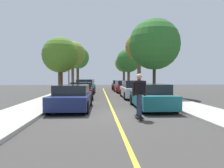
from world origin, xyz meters
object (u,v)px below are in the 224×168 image
Objects in this scene: parked_car_right_nearest at (151,97)px; skateboarder at (139,92)px; street_tree_left_nearest at (60,55)px; street_tree_right_farthest at (124,63)px; street_tree_right_near at (139,47)px; street_tree_right_far at (129,60)px; skateboard at (139,117)px; parked_car_left_near at (81,90)px; parked_car_right_farthest at (119,85)px; street_tree_right_nearest at (154,44)px; parked_car_left_nearest at (72,97)px; parked_car_left_far at (85,87)px; parked_car_left_farthest at (88,85)px; street_tree_left_far at (78,58)px; parked_car_right_near at (133,89)px; streetlamp at (69,66)px; parked_car_right_far at (124,86)px; street_tree_left_near at (73,54)px.

skateboarder reaches higher than parked_car_right_nearest.
street_tree_left_nearest is at bearing 130.76° from parked_car_right_nearest.
street_tree_right_near is at bearing -90.00° from street_tree_right_farthest.
street_tree_right_far is 7.20× the size of skateboard.
parked_car_left_near is at bearing -27.75° from street_tree_left_nearest.
parked_car_right_nearest is 0.68× the size of street_tree_right_near.
street_tree_right_nearest reaches higher than parked_car_right_farthest.
street_tree_right_farthest is (0.00, 14.63, -0.88)m from street_tree_right_near.
parked_car_left_far is (-0.00, 11.60, 0.08)m from parked_car_left_nearest.
parked_car_left_farthest is 2.39× the size of skateboarder.
street_tree_right_far reaches higher than parked_car_left_near.
parked_car_right_near is at bearing -69.69° from street_tree_left_far.
parked_car_left_far is 7.88m from parked_car_right_farthest.
skateboarder is (4.83, -14.46, -1.82)m from streetlamp.
parked_car_right_near is at bearing -90.01° from parked_car_right_far.
street_tree_left_far reaches higher than street_tree_left_near.
street_tree_right_farthest is (0.00, 6.06, -0.02)m from street_tree_right_far.
skateboarder reaches higher than parked_car_right_farthest.
parked_car_left_far is 2.68× the size of skateboarder.
parked_car_right_farthest reaches higher than parked_car_left_near.
skateboard is at bearing -79.04° from street_tree_left_far.
street_tree_left_near is (-0.00, 8.84, 1.05)m from street_tree_left_nearest.
parked_car_left_near is at bearing -79.25° from street_tree_left_near.
parked_car_right_nearest is 12.67m from parked_car_right_far.
skateboarder is at bearing -79.05° from street_tree_left_far.
street_tree_right_near reaches higher than parked_car_left_farthest.
street_tree_left_far is (0.00, 6.67, 0.18)m from street_tree_left_near.
street_tree_right_nearest is (8.03, -16.32, -0.34)m from street_tree_left_far.
street_tree_left_near is (-1.86, -2.78, 3.99)m from parked_car_left_farthest.
streetlamp is at bearing 137.46° from parked_car_right_near.
street_tree_left_near is 1.01× the size of street_tree_right_far.
street_tree_left_near is at bearing 104.69° from skateboard.
skateboard is (-1.22, -15.53, -0.59)m from parked_car_right_far.
parked_car_left_nearest is 6.16m from parked_car_left_near.
parked_car_left_farthest is 7.72m from street_tree_right_far.
street_tree_left_nearest is at bearing -99.11° from parked_car_left_farthest.
street_tree_left_far is 26.44m from skateboard.
street_tree_right_farthest is at bearing 55.33° from parked_car_left_farthest.
streetlamp is at bearing 108.47° from skateboarder.
parked_car_right_nearest reaches higher than parked_car_right_far.
parked_car_left_near is 3.65m from street_tree_left_nearest.
street_tree_right_far is (1.87, 15.60, 3.66)m from parked_car_right_near.
street_tree_right_nearest is (1.87, -11.87, 3.87)m from parked_car_right_farthest.
parked_car_right_farthest is (4.30, 12.04, 0.01)m from parked_car_left_near.
street_tree_left_nearest is 11.72m from skateboard.
parked_car_right_nearest is 1.03× the size of parked_car_right_farthest.
parked_car_left_near is 0.67× the size of street_tree_right_far.
parked_car_left_nearest is at bearing 136.98° from skateboard.
street_tree_right_near is 17.01m from skateboard.
street_tree_right_nearest is (6.16, 0.17, 3.88)m from parked_car_left_near.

